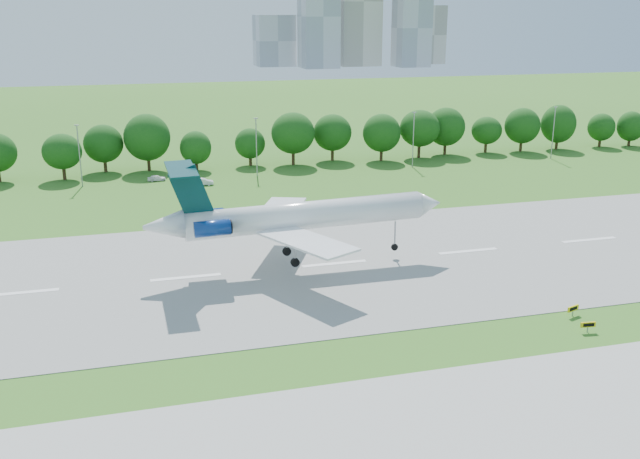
{
  "coord_description": "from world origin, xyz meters",
  "views": [
    {
      "loc": [
        -46.19,
        -62.58,
        32.67
      ],
      "look_at": [
        -23.96,
        18.0,
        7.3
      ],
      "focal_mm": 40.0,
      "sensor_mm": 36.0,
      "label": 1
    }
  ],
  "objects_px": {
    "service_vehicle_a": "(203,182)",
    "service_vehicle_b": "(157,178)",
    "taxi_sign_left": "(588,325)",
    "airliner": "(291,216)"
  },
  "relations": [
    {
      "from": "service_vehicle_a",
      "to": "service_vehicle_b",
      "type": "distance_m",
      "value": 10.66
    },
    {
      "from": "taxi_sign_left",
      "to": "service_vehicle_b",
      "type": "xyz_separation_m",
      "value": [
        -40.58,
        85.89,
        -0.26
      ]
    },
    {
      "from": "service_vehicle_b",
      "to": "taxi_sign_left",
      "type": "bearing_deg",
      "value": -158.44
    },
    {
      "from": "airliner",
      "to": "service_vehicle_a",
      "type": "height_order",
      "value": "airliner"
    },
    {
      "from": "service_vehicle_a",
      "to": "service_vehicle_b",
      "type": "bearing_deg",
      "value": 61.77
    },
    {
      "from": "airliner",
      "to": "taxi_sign_left",
      "type": "height_order",
      "value": "airliner"
    },
    {
      "from": "airliner",
      "to": "service_vehicle_b",
      "type": "relative_size",
      "value": 11.11
    },
    {
      "from": "service_vehicle_a",
      "to": "service_vehicle_b",
      "type": "xyz_separation_m",
      "value": [
        -8.69,
        6.17,
        -0.07
      ]
    },
    {
      "from": "taxi_sign_left",
      "to": "service_vehicle_a",
      "type": "relative_size",
      "value": 0.41
    },
    {
      "from": "taxi_sign_left",
      "to": "service_vehicle_a",
      "type": "distance_m",
      "value": 85.85
    }
  ]
}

